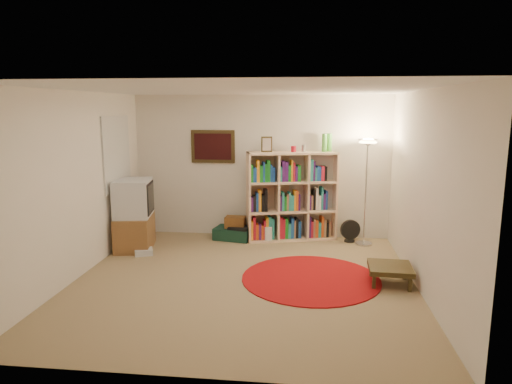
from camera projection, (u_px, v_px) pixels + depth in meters
room at (239, 187)px, 5.91m from camera, size 4.54×4.54×2.54m
bookshelf at (290, 197)px, 7.91m from camera, size 1.60×0.80×1.84m
floor_lamp at (367, 157)px, 7.44m from camera, size 0.38×0.38×1.79m
floor_fan at (350, 231)px, 7.82m from camera, size 0.35×0.23×0.39m
tv_stand at (134, 216)px, 7.40m from camera, size 0.67×0.86×1.14m
dvd_box at (144, 252)px, 7.16m from camera, size 0.34×0.31×0.09m
suitcase at (233, 233)px, 8.01m from camera, size 0.70×0.52×0.21m
wicker_basket at (235, 222)px, 7.98m from camera, size 0.36×0.26×0.20m
duffel_bag at (240, 233)px, 7.93m from camera, size 0.42×0.37×0.24m
paper_towel at (268, 235)px, 7.83m from camera, size 0.16×0.16×0.26m
red_rug at (311, 278)px, 6.15m from camera, size 1.86×1.86×0.02m
side_table at (390, 269)px, 5.94m from camera, size 0.58×0.58×0.25m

